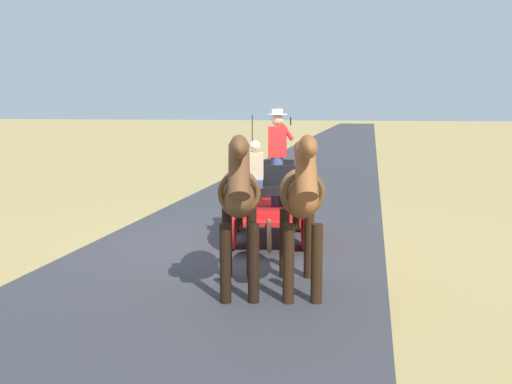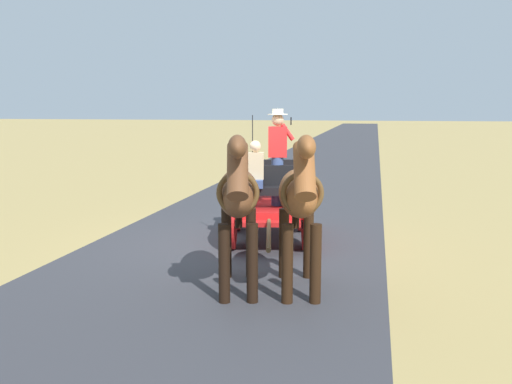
# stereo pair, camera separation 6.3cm
# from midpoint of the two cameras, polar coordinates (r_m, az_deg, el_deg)

# --- Properties ---
(ground_plane) EXTENTS (200.00, 200.00, 0.00)m
(ground_plane) POSITION_cam_midpoint_polar(r_m,az_deg,el_deg) (10.34, -1.80, -5.40)
(ground_plane) COLOR tan
(road_surface) EXTENTS (5.40, 160.00, 0.01)m
(road_surface) POSITION_cam_midpoint_polar(r_m,az_deg,el_deg) (10.34, -1.80, -5.38)
(road_surface) COLOR #38383D
(road_surface) RESTS_ON ground
(horse_drawn_carriage) EXTENTS (1.84, 4.51, 2.50)m
(horse_drawn_carriage) POSITION_cam_midpoint_polar(r_m,az_deg,el_deg) (10.50, 1.56, -0.63)
(horse_drawn_carriage) COLOR red
(horse_drawn_carriage) RESTS_ON ground
(horse_near_side) EXTENTS (0.86, 2.15, 2.21)m
(horse_near_side) POSITION_cam_midpoint_polar(r_m,az_deg,el_deg) (7.44, 4.79, -0.57)
(horse_near_side) COLOR brown
(horse_near_side) RESTS_ON ground
(horse_off_side) EXTENTS (0.91, 2.15, 2.21)m
(horse_off_side) POSITION_cam_midpoint_polar(r_m,az_deg,el_deg) (7.44, -1.61, -0.54)
(horse_off_side) COLOR brown
(horse_off_side) RESTS_ON ground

